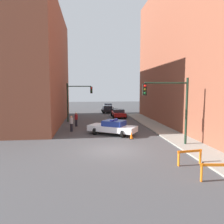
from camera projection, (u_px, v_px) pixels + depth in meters
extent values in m
plane|color=#424244|center=(113.00, 150.00, 15.97)|extent=(120.00, 120.00, 0.00)
cube|color=gray|center=(193.00, 147.00, 16.69)|extent=(2.40, 44.00, 0.12)
cube|color=brown|center=(6.00, 66.00, 27.63)|extent=(14.00, 20.00, 14.64)
cube|color=brown|center=(223.00, 50.00, 24.49)|extent=(12.00, 28.00, 17.60)
cylinder|color=black|center=(186.00, 111.00, 17.07)|extent=(0.18, 0.18, 5.20)
cylinder|color=black|center=(166.00, 83.00, 16.64)|extent=(3.40, 0.12, 0.12)
cube|color=black|center=(144.00, 89.00, 16.50)|extent=(0.30, 0.22, 0.90)
sphere|color=red|center=(145.00, 86.00, 16.32)|extent=(0.18, 0.18, 0.18)
sphere|color=#4C3D0C|center=(145.00, 89.00, 16.35)|extent=(0.18, 0.18, 0.18)
sphere|color=#0C4219|center=(145.00, 93.00, 16.38)|extent=(0.18, 0.18, 0.18)
cylinder|color=black|center=(68.00, 103.00, 29.32)|extent=(0.18, 0.18, 5.20)
cylinder|color=black|center=(79.00, 86.00, 29.28)|extent=(3.20, 0.12, 0.12)
cube|color=black|center=(91.00, 90.00, 29.51)|extent=(0.30, 0.22, 0.90)
sphere|color=red|center=(91.00, 88.00, 29.34)|extent=(0.18, 0.18, 0.18)
sphere|color=#4C3D0C|center=(91.00, 90.00, 29.37)|extent=(0.18, 0.18, 0.18)
sphere|color=#0C4219|center=(91.00, 92.00, 29.40)|extent=(0.18, 0.18, 0.18)
cube|color=white|center=(112.00, 128.00, 21.40)|extent=(4.96, 4.08, 0.55)
cube|color=navy|center=(114.00, 123.00, 21.26)|extent=(2.54, 2.43, 0.52)
cylinder|color=black|center=(95.00, 131.00, 21.30)|extent=(0.54, 0.68, 0.66)
cylinder|color=black|center=(103.00, 129.00, 22.82)|extent=(0.54, 0.68, 0.66)
cylinder|color=black|center=(123.00, 134.00, 20.04)|extent=(0.54, 0.68, 0.66)
cylinder|color=black|center=(129.00, 131.00, 21.57)|extent=(0.54, 0.68, 0.66)
cube|color=#2633BF|center=(114.00, 120.00, 21.23)|extent=(0.91, 1.28, 0.12)
cube|color=maroon|center=(119.00, 114.00, 34.05)|extent=(1.87, 4.33, 0.52)
cube|color=#232833|center=(119.00, 111.00, 33.82)|extent=(1.61, 1.83, 0.48)
cylinder|color=black|center=(112.00, 115.00, 35.31)|extent=(0.62, 0.23, 0.62)
cylinder|color=black|center=(123.00, 114.00, 35.47)|extent=(0.62, 0.23, 0.62)
cylinder|color=black|center=(114.00, 117.00, 32.67)|extent=(0.62, 0.23, 0.62)
cylinder|color=black|center=(125.00, 116.00, 32.84)|extent=(0.62, 0.23, 0.62)
cube|color=black|center=(108.00, 110.00, 41.09)|extent=(1.85, 4.32, 0.52)
cube|color=#232833|center=(108.00, 107.00, 40.87)|extent=(1.60, 1.82, 0.48)
cylinder|color=black|center=(103.00, 110.00, 42.35)|extent=(0.62, 0.23, 0.62)
cylinder|color=black|center=(111.00, 110.00, 42.52)|extent=(0.62, 0.23, 0.62)
cylinder|color=black|center=(104.00, 112.00, 39.71)|extent=(0.62, 0.23, 0.62)
cylinder|color=black|center=(113.00, 112.00, 39.89)|extent=(0.62, 0.23, 0.62)
cube|color=silver|center=(108.00, 107.00, 47.43)|extent=(1.91, 4.35, 0.52)
cube|color=#232833|center=(108.00, 104.00, 47.20)|extent=(1.63, 1.85, 0.48)
cylinder|color=black|center=(104.00, 107.00, 48.70)|extent=(0.63, 0.24, 0.62)
cylinder|color=black|center=(111.00, 107.00, 48.85)|extent=(0.63, 0.24, 0.62)
cylinder|color=black|center=(105.00, 109.00, 46.06)|extent=(0.63, 0.24, 0.62)
cylinder|color=black|center=(112.00, 108.00, 46.21)|extent=(0.63, 0.24, 0.62)
cylinder|color=black|center=(72.00, 127.00, 22.97)|extent=(0.38, 0.38, 0.82)
cylinder|color=#B2B2B7|center=(71.00, 121.00, 22.89)|extent=(0.49, 0.49, 0.62)
sphere|color=tan|center=(71.00, 117.00, 22.85)|extent=(0.30, 0.30, 0.22)
cylinder|color=black|center=(76.00, 123.00, 26.02)|extent=(0.38, 0.38, 0.82)
cylinder|color=maroon|center=(76.00, 117.00, 25.95)|extent=(0.49, 0.49, 0.62)
sphere|color=tan|center=(76.00, 113.00, 25.90)|extent=(0.30, 0.30, 0.22)
cube|color=orange|center=(217.00, 165.00, 10.49)|extent=(1.60, 0.23, 0.14)
cube|color=orange|center=(201.00, 173.00, 10.53)|extent=(0.07, 0.16, 0.90)
cube|color=orange|center=(190.00, 151.00, 12.78)|extent=(1.59, 0.25, 0.14)
cube|color=orange|center=(179.00, 158.00, 12.65)|extent=(0.07, 0.16, 0.90)
cube|color=orange|center=(200.00, 157.00, 12.99)|extent=(0.07, 0.16, 0.90)
cube|color=black|center=(131.00, 139.00, 19.53)|extent=(0.36, 0.36, 0.04)
cone|color=#F2600C|center=(131.00, 135.00, 19.49)|extent=(0.28, 0.28, 0.62)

